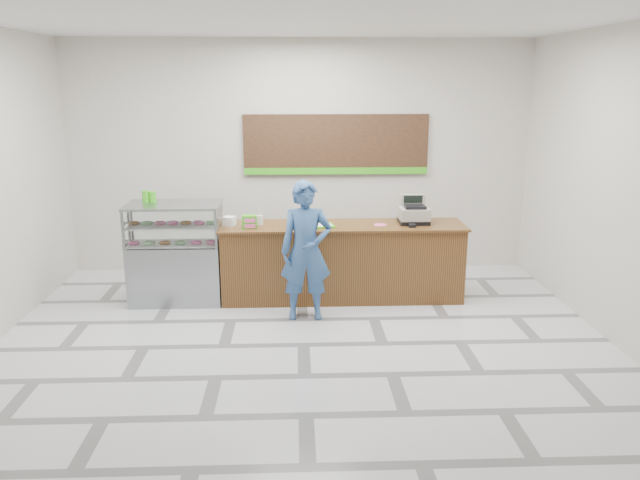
{
  "coord_description": "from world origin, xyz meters",
  "views": [
    {
      "loc": [
        -0.08,
        -6.51,
        2.9
      ],
      "look_at": [
        0.22,
        0.9,
        0.99
      ],
      "focal_mm": 35.0,
      "sensor_mm": 36.0,
      "label": 1
    }
  ],
  "objects_px": {
    "customer": "(306,251)",
    "cash_register": "(413,213)",
    "display_case": "(176,252)",
    "serving_tray": "(319,226)",
    "sales_counter": "(342,262)"
  },
  "relations": [
    {
      "from": "customer",
      "to": "cash_register",
      "type": "bearing_deg",
      "value": 26.56
    },
    {
      "from": "display_case",
      "to": "customer",
      "type": "distance_m",
      "value": 1.86
    },
    {
      "from": "display_case",
      "to": "cash_register",
      "type": "relative_size",
      "value": 3.2
    },
    {
      "from": "display_case",
      "to": "cash_register",
      "type": "distance_m",
      "value": 3.22
    },
    {
      "from": "cash_register",
      "to": "serving_tray",
      "type": "distance_m",
      "value": 1.29
    },
    {
      "from": "cash_register",
      "to": "sales_counter",
      "type": "bearing_deg",
      "value": -176.36
    },
    {
      "from": "cash_register",
      "to": "customer",
      "type": "distance_m",
      "value": 1.68
    },
    {
      "from": "customer",
      "to": "sales_counter",
      "type": "bearing_deg",
      "value": 53.05
    },
    {
      "from": "display_case",
      "to": "customer",
      "type": "relative_size",
      "value": 0.77
    },
    {
      "from": "sales_counter",
      "to": "customer",
      "type": "relative_size",
      "value": 1.88
    },
    {
      "from": "sales_counter",
      "to": "serving_tray",
      "type": "distance_m",
      "value": 0.62
    },
    {
      "from": "cash_register",
      "to": "serving_tray",
      "type": "relative_size",
      "value": 0.98
    },
    {
      "from": "customer",
      "to": "serving_tray",
      "type": "bearing_deg",
      "value": 71.79
    },
    {
      "from": "sales_counter",
      "to": "cash_register",
      "type": "relative_size",
      "value": 7.85
    },
    {
      "from": "display_case",
      "to": "sales_counter",
      "type": "bearing_deg",
      "value": 0.01
    }
  ]
}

